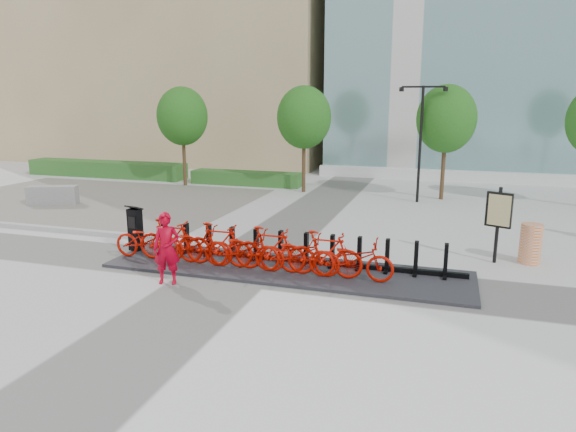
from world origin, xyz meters
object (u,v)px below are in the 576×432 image
(worker_red, at_px, (167,248))
(bike_0, at_px, (147,240))
(kiosk, at_px, (135,228))
(construction_barrel, at_px, (531,244))
(jersey_barrier, at_px, (53,195))
(map_sign, at_px, (499,213))

(worker_red, bearing_deg, bike_0, 118.88)
(kiosk, bearing_deg, worker_red, -34.66)
(construction_barrel, xyz_separation_m, jersey_barrier, (-18.51, 2.81, -0.16))
(map_sign, bearing_deg, construction_barrel, 38.21)
(worker_red, bearing_deg, construction_barrel, 10.08)
(kiosk, xyz_separation_m, construction_barrel, (10.92, 2.36, -0.17))
(kiosk, xyz_separation_m, jersey_barrier, (-7.59, 5.18, -0.33))
(worker_red, height_order, construction_barrel, worker_red)
(bike_0, height_order, map_sign, map_sign)
(bike_0, distance_m, kiosk, 1.02)
(kiosk, bearing_deg, bike_0, -30.69)
(bike_0, height_order, jersey_barrier, bike_0)
(bike_0, height_order, worker_red, worker_red)
(construction_barrel, distance_m, map_sign, 1.26)
(construction_barrel, relative_size, map_sign, 0.52)
(kiosk, distance_m, construction_barrel, 11.17)
(jersey_barrier, relative_size, map_sign, 0.97)
(bike_0, bearing_deg, jersey_barrier, 55.31)
(kiosk, distance_m, jersey_barrier, 9.19)
(kiosk, bearing_deg, construction_barrel, 19.82)
(construction_barrel, bearing_deg, kiosk, -167.78)
(worker_red, xyz_separation_m, construction_barrel, (8.67, 4.41, -0.33))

